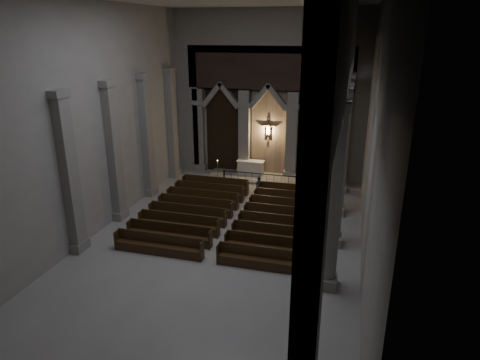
% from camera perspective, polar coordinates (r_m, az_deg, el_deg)
% --- Properties ---
extents(room, '(24.00, 24.10, 12.00)m').
position_cam_1_polar(room, '(20.14, -2.75, 10.99)').
color(room, '#A09D97').
rests_on(room, ground).
extents(sanctuary_wall, '(14.00, 0.77, 12.00)m').
position_cam_1_polar(sanctuary_wall, '(31.35, 3.86, 12.17)').
color(sanctuary_wall, gray).
rests_on(sanctuary_wall, ground).
extents(right_arcade, '(1.00, 24.00, 12.00)m').
position_cam_1_polar(right_arcade, '(20.48, 13.56, 11.26)').
color(right_arcade, gray).
rests_on(right_arcade, ground).
extents(left_pilasters, '(0.60, 13.00, 8.03)m').
position_cam_1_polar(left_pilasters, '(26.72, -14.24, 4.43)').
color(left_pilasters, gray).
rests_on(left_pilasters, ground).
extents(sanctuary_step, '(8.50, 2.60, 0.15)m').
position_cam_1_polar(sanctuary_step, '(31.95, 3.26, 0.25)').
color(sanctuary_step, gray).
rests_on(sanctuary_step, ground).
extents(altar, '(2.06, 0.83, 1.05)m').
position_cam_1_polar(altar, '(32.48, 1.42, 1.72)').
color(altar, beige).
rests_on(altar, sanctuary_step).
extents(altar_rail, '(5.29, 0.09, 1.04)m').
position_cam_1_polar(altar_rail, '(30.13, 2.59, 0.31)').
color(altar_rail, black).
rests_on(altar_rail, ground).
extents(candle_stand_left, '(0.25, 0.25, 1.47)m').
position_cam_1_polar(candle_stand_left, '(31.86, -2.99, 0.82)').
color(candle_stand_left, '#AC8E35').
rests_on(candle_stand_left, ground).
extents(candle_stand_right, '(0.22, 0.22, 1.32)m').
position_cam_1_polar(candle_stand_right, '(30.03, 8.91, -0.66)').
color(candle_stand_right, '#AC8E35').
rests_on(candle_stand_right, ground).
extents(pews, '(10.04, 9.41, 1.03)m').
position_cam_1_polar(pews, '(24.68, -0.59, -5.02)').
color(pews, black).
rests_on(pews, ground).
extents(worshipper, '(0.57, 0.44, 1.37)m').
position_cam_1_polar(worshipper, '(28.38, 2.57, -0.94)').
color(worshipper, black).
rests_on(worshipper, ground).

